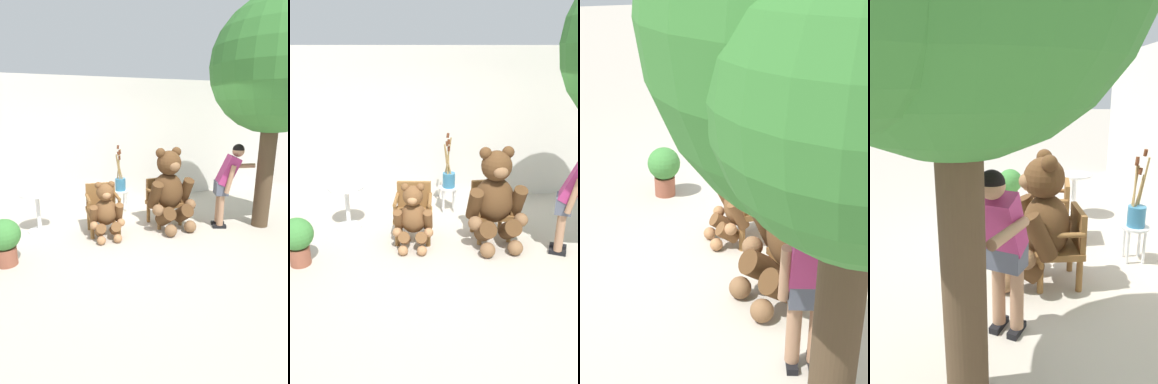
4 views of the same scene
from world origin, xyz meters
TOP-DOWN VIEW (x-y plane):
  - ground_plane at (0.00, 0.00)m, footprint 60.00×60.00m
  - back_wall at (0.00, 2.40)m, footprint 10.00×0.16m
  - wooden_chair_left at (-0.59, 0.65)m, footprint 0.60×0.56m
  - wooden_chair_right at (0.59, 0.65)m, footprint 0.61×0.57m
  - teddy_bear_large at (0.60, 0.39)m, footprint 0.90×0.88m
  - teddy_bear_small at (-0.60, 0.35)m, footprint 0.59×0.58m
  - person_visitor at (1.58, 0.04)m, footprint 0.84×0.47m
  - white_stool at (0.04, 1.60)m, footprint 0.34×0.34m
  - brush_bucket at (0.04, 1.60)m, footprint 0.22×0.22m
  - round_side_table at (-1.65, 1.06)m, footprint 0.56×0.56m
  - potted_plant at (-2.15, -0.03)m, footprint 0.44×0.44m

SIDE VIEW (x-z plane):
  - ground_plane at x=0.00m, z-range 0.00..0.00m
  - white_stool at x=0.04m, z-range 0.13..0.59m
  - potted_plant at x=-2.15m, z-range 0.06..0.74m
  - round_side_table at x=-1.65m, z-range 0.09..0.81m
  - wooden_chair_left at x=-0.59m, z-range 0.03..0.89m
  - wooden_chair_right at x=0.59m, z-range 0.03..0.89m
  - teddy_bear_small at x=-0.60m, z-range -0.01..0.97m
  - brush_bucket at x=0.04m, z-range 0.17..1.13m
  - teddy_bear_large at x=0.60m, z-range -0.02..1.47m
  - person_visitor at x=1.58m, z-range 0.14..1.69m
  - back_wall at x=0.00m, z-range 0.00..2.80m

